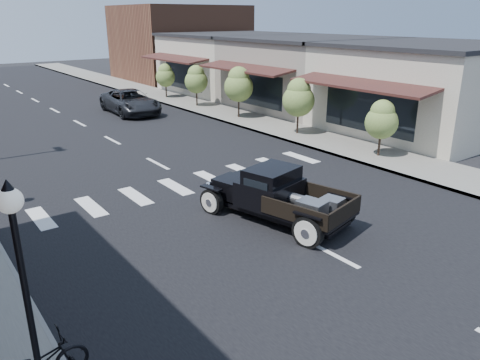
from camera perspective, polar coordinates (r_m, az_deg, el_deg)
ground at (r=14.84m, az=2.42°, el=-4.55°), size 120.00×120.00×0.00m
road at (r=27.58m, az=-17.64°, el=5.87°), size 14.00×80.00×0.02m
road_markings at (r=23.04m, az=-13.42°, el=3.68°), size 12.00×60.00×0.06m
sidewalk_right at (r=31.27m, az=-2.76°, el=8.38°), size 3.00×80.00×0.15m
storefront_near at (r=27.95m, az=21.96°, el=10.24°), size 10.00×9.00×4.50m
storefront_mid at (r=33.52m, az=8.66°, el=12.69°), size 10.00×9.00×4.50m
storefront_far at (r=40.34m, az=-0.65°, el=13.99°), size 10.00×9.00×4.50m
far_building_right at (r=48.93m, az=-7.34°, el=16.25°), size 11.00×10.00×7.00m
lamp_post_a at (r=7.68m, az=-24.46°, el=-13.54°), size 0.36×0.36×3.82m
small_tree_a at (r=21.46m, az=16.79°, el=5.96°), size 1.43×1.43×2.39m
small_tree_b at (r=24.83m, az=7.11°, el=8.82°), size 1.67×1.67×2.78m
small_tree_c at (r=28.77m, az=-0.16°, el=10.56°), size 1.76×1.76×2.93m
small_tree_d at (r=32.81m, az=-5.33°, el=11.31°), size 1.58×1.58×2.64m
small_tree_e at (r=36.68m, az=-9.06°, el=11.82°), size 1.45×1.45×2.41m
hotrod_pickup at (r=14.35m, az=4.56°, el=-1.79°), size 3.41×5.33×1.71m
second_car at (r=31.50m, az=-13.22°, el=9.24°), size 2.76×5.57×1.52m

